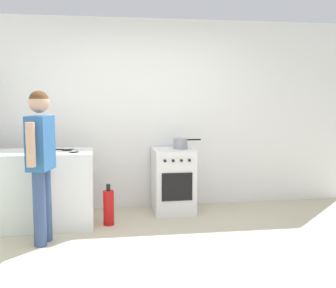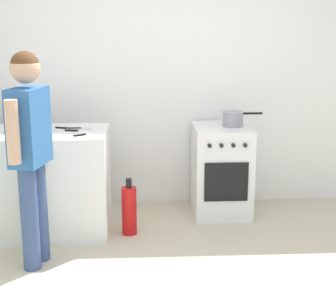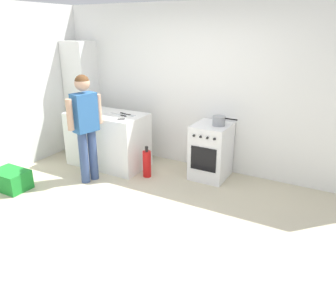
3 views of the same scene
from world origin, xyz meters
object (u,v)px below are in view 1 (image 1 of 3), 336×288
knife_bread (58,151)px  fire_extinguisher (109,207)px  knife_paring (72,149)px  knife_carving (67,150)px  oven_left (173,180)px  knife_chef (67,153)px  pot (181,143)px  person (41,154)px

knife_bread → fire_extinguisher: size_ratio=0.70×
knife_paring → knife_bread: 0.17m
knife_paring → knife_carving: size_ratio=0.65×
oven_left → fire_extinguisher: (-0.87, -0.48, -0.21)m
oven_left → knife_carving: 1.47m
fire_extinguisher → knife_chef: bearing=-163.2°
oven_left → knife_chef: (-1.33, -0.62, 0.48)m
pot → knife_carving: (-1.46, -0.30, -0.02)m
pot → knife_carving: bearing=-168.4°
pot → knife_bread: 1.60m
knife_paring → person: size_ratio=0.13×
knife_chef → oven_left: bearing=24.9°
pot → knife_paring: 1.43m
knife_bread → pot: bearing=13.4°
oven_left → knife_bread: (-1.45, -0.37, 0.48)m
oven_left → knife_paring: knife_paring is taller
knife_carving → knife_chef: 0.32m
fire_extinguisher → pot: bearing=26.4°
oven_left → knife_carving: knife_carving is taller
knife_paring → knife_carving: 0.05m
knife_paring → knife_bread: (-0.15, -0.07, -0.00)m
knife_paring → knife_chef: same height
person → fire_extinguisher: (0.69, 0.54, -0.74)m
knife_paring → knife_carving: (-0.05, -0.00, -0.00)m
knife_paring → person: (-0.26, -0.72, 0.05)m
knife_paring → oven_left: bearing=12.7°
fire_extinguisher → person: bearing=-142.3°
knife_carving → person: person is taller
fire_extinguisher → knife_carving: bearing=159.6°
oven_left → fire_extinguisher: size_ratio=1.70×
person → knife_chef: bearing=59.7°
person → fire_extinguisher: bearing=37.7°
fire_extinguisher → knife_bread: bearing=169.2°
knife_carving → fire_extinguisher: bearing=-20.4°
oven_left → pot: 0.50m
pot → knife_bread: size_ratio=1.06×
knife_paring → knife_chef: 0.33m
knife_bread → fire_extinguisher: knife_bread is taller
knife_carving → fire_extinguisher: (0.49, -0.18, -0.69)m
knife_carving → knife_bread: (-0.10, -0.07, -0.00)m
knife_paring → person: bearing=-110.0°
knife_carving → fire_extinguisher: knife_carving is taller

